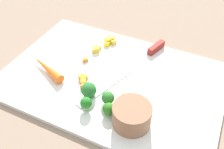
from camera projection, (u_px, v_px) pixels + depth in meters
The scene contains 20 objects.
ground_plane at pixel (112, 81), 0.65m from camera, with size 4.00×4.00×0.00m, color gray.
cutting_board at pixel (112, 79), 0.65m from camera, with size 0.55×0.37×0.01m, color white.
prep_bowl at pixel (132, 115), 0.53m from camera, with size 0.08×0.08×0.05m, color #8F6348.
chef_knife at pixel (140, 60), 0.69m from camera, with size 0.12×0.31×0.02m.
whole_carrot at pixel (46, 68), 0.66m from camera, with size 0.02×0.02×0.13m, color orange.
carrot_dice_0 at pixel (83, 78), 0.63m from camera, with size 0.02×0.02×0.01m, color orange.
carrot_dice_1 at pixel (84, 82), 0.62m from camera, with size 0.01×0.01×0.01m, color orange.
carrot_dice_2 at pixel (85, 60), 0.69m from camera, with size 0.01×0.01×0.01m, color orange.
carrot_dice_3 at pixel (84, 86), 0.61m from camera, with size 0.01×0.01×0.01m, color orange.
pepper_dice_0 at pixel (96, 49), 0.72m from camera, with size 0.02×0.02×0.02m, color yellow.
pepper_dice_1 at pixel (99, 47), 0.73m from camera, with size 0.01×0.01×0.01m, color yellow.
pepper_dice_2 at pixel (108, 41), 0.75m from camera, with size 0.02×0.02×0.02m, color yellow.
pepper_dice_3 at pixel (111, 39), 0.76m from camera, with size 0.02×0.02×0.02m, color yellow.
pepper_dice_4 at pixel (106, 44), 0.74m from camera, with size 0.01×0.01×0.01m, color yellow.
pepper_dice_5 at pixel (113, 42), 0.75m from camera, with size 0.02×0.01×0.01m, color yellow.
broccoli_floret_0 at pixel (86, 103), 0.55m from camera, with size 0.03×0.03×0.04m.
broccoli_floret_1 at pixel (108, 98), 0.57m from camera, with size 0.03×0.03×0.03m.
broccoli_floret_2 at pixel (109, 109), 0.55m from camera, with size 0.03×0.03×0.03m.
broccoli_floret_3 at pixel (89, 90), 0.59m from camera, with size 0.04×0.04×0.04m.
broccoli_floret_4 at pixel (125, 99), 0.57m from camera, with size 0.03×0.03×0.03m.
Camera 1 is at (-0.20, 0.42, 0.46)m, focal length 40.29 mm.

